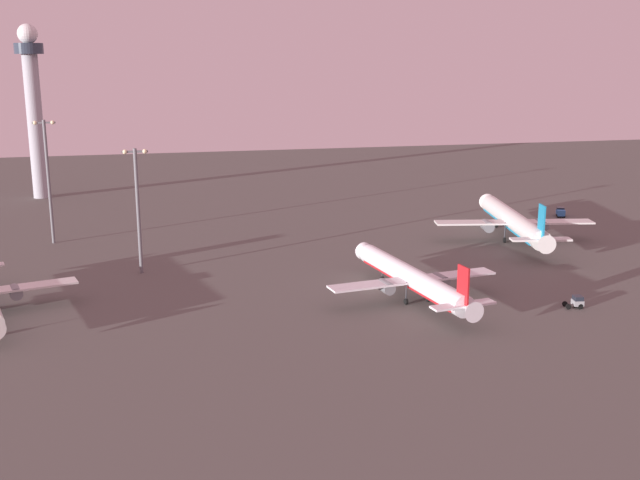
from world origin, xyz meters
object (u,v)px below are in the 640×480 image
apron_light_central (138,202)px  apron_light_west (48,174)px  control_tower (33,101)px  pushback_tug (577,302)px  airplane_taxiway_distant (513,221)px  baggage_tractor (561,212)px  airplane_terminal_side (412,278)px

apron_light_central → apron_light_west: size_ratio=0.88×
control_tower → apron_light_west: bearing=-81.4°
control_tower → apron_light_central: 94.64m
pushback_tug → apron_light_west: bearing=-117.9°
airplane_taxiway_distant → pushback_tug: (-12.05, -46.04, -3.39)m
pushback_tug → baggage_tractor: baggage_tractor is taller
control_tower → pushback_tug: bearing=-52.4°
baggage_tractor → apron_light_central: size_ratio=0.19×
apron_light_central → control_tower: bearing=107.4°
airplane_taxiway_distant → apron_light_west: 104.05m
airplane_terminal_side → baggage_tractor: 84.26m
airplane_taxiway_distant → baggage_tractor: airplane_taxiway_distant is taller
baggage_tractor → apron_light_central: bearing=-140.4°
apron_light_central → airplane_taxiway_distant: bearing=5.3°
baggage_tractor → airplane_taxiway_distant: bearing=-114.8°
airplane_taxiway_distant → baggage_tractor: bearing=51.7°
airplane_taxiway_distant → baggage_tractor: size_ratio=9.99×
control_tower → airplane_terminal_side: control_tower is taller
pushback_tug → baggage_tractor: bearing=160.7°
control_tower → baggage_tractor: (134.95, -60.28, -27.06)m
airplane_terminal_side → control_tower: bearing=113.8°
control_tower → apron_light_central: control_tower is taller
airplane_taxiway_distant → apron_light_west: (-101.18, 21.63, 11.09)m
baggage_tractor → apron_light_west: bearing=-155.7°
airplane_taxiway_distant → baggage_tractor: 32.83m
airplane_terminal_side → pushback_tug: size_ratio=11.84×
apron_light_west → airplane_terminal_side: bearing=-41.9°
apron_light_central → pushback_tug: bearing=-28.7°
pushback_tug → control_tower: bearing=-133.1°
apron_light_central → apron_light_west: 34.88m
control_tower → baggage_tractor: bearing=-24.1°
pushback_tug → apron_light_west: apron_light_west is taller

